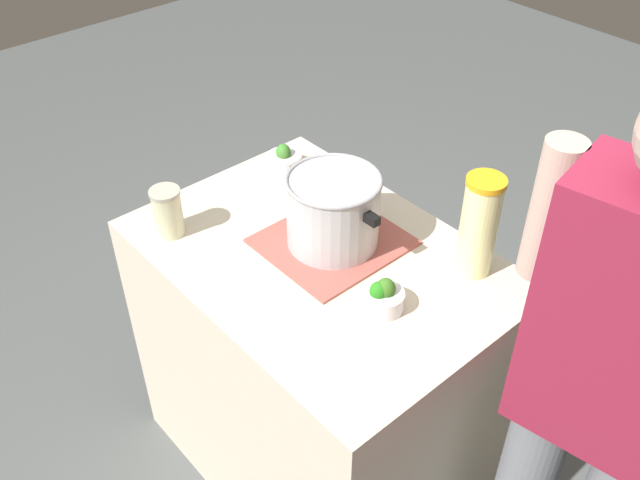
{
  "coord_description": "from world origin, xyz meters",
  "views": [
    {
      "loc": [
        1.09,
        -0.96,
        2.12
      ],
      "look_at": [
        0.0,
        0.0,
        0.95
      ],
      "focal_mm": 39.89,
      "sensor_mm": 36.0,
      "label": 1
    }
  ],
  "objects_px": {
    "mason_jar": "(168,212)",
    "person_cook": "(598,410)",
    "lemonade_pitcher": "(479,226)",
    "broccoli_bowl_center": "(383,296)",
    "cooking_pot": "(333,210)",
    "broccoli_bowl_front": "(284,159)"
  },
  "relations": [
    {
      "from": "lemonade_pitcher",
      "to": "broccoli_bowl_center",
      "type": "relative_size",
      "value": 2.77
    },
    {
      "from": "mason_jar",
      "to": "person_cook",
      "type": "relative_size",
      "value": 0.08
    },
    {
      "from": "broccoli_bowl_front",
      "to": "broccoli_bowl_center",
      "type": "bearing_deg",
      "value": -18.32
    },
    {
      "from": "mason_jar",
      "to": "lemonade_pitcher",
      "type": "bearing_deg",
      "value": 38.04
    },
    {
      "from": "broccoli_bowl_center",
      "to": "mason_jar",
      "type": "bearing_deg",
      "value": -158.99
    },
    {
      "from": "cooking_pot",
      "to": "person_cook",
      "type": "xyz_separation_m",
      "value": [
        0.79,
        0.02,
        -0.09
      ]
    },
    {
      "from": "broccoli_bowl_front",
      "to": "person_cook",
      "type": "distance_m",
      "value": 1.17
    },
    {
      "from": "cooking_pot",
      "to": "broccoli_bowl_center",
      "type": "height_order",
      "value": "cooking_pot"
    },
    {
      "from": "mason_jar",
      "to": "broccoli_bowl_center",
      "type": "xyz_separation_m",
      "value": [
        0.6,
        0.23,
        -0.03
      ]
    },
    {
      "from": "lemonade_pitcher",
      "to": "broccoli_bowl_center",
      "type": "bearing_deg",
      "value": -100.42
    },
    {
      "from": "cooking_pot",
      "to": "broccoli_bowl_center",
      "type": "xyz_separation_m",
      "value": [
        0.27,
        -0.08,
        -0.08
      ]
    },
    {
      "from": "mason_jar",
      "to": "broccoli_bowl_front",
      "type": "xyz_separation_m",
      "value": [
        -0.04,
        0.44,
        -0.04
      ]
    },
    {
      "from": "cooking_pot",
      "to": "broccoli_bowl_front",
      "type": "xyz_separation_m",
      "value": [
        -0.37,
        0.14,
        -0.08
      ]
    },
    {
      "from": "lemonade_pitcher",
      "to": "broccoli_bowl_center",
      "type": "distance_m",
      "value": 0.3
    },
    {
      "from": "broccoli_bowl_front",
      "to": "person_cook",
      "type": "xyz_separation_m",
      "value": [
        1.17,
        -0.11,
        -0.01
      ]
    },
    {
      "from": "mason_jar",
      "to": "broccoli_bowl_front",
      "type": "distance_m",
      "value": 0.45
    },
    {
      "from": "mason_jar",
      "to": "person_cook",
      "type": "distance_m",
      "value": 1.17
    },
    {
      "from": "cooking_pot",
      "to": "broccoli_bowl_front",
      "type": "relative_size",
      "value": 2.99
    },
    {
      "from": "lemonade_pitcher",
      "to": "person_cook",
      "type": "relative_size",
      "value": 0.17
    },
    {
      "from": "broccoli_bowl_center",
      "to": "person_cook",
      "type": "xyz_separation_m",
      "value": [
        0.53,
        0.1,
        -0.01
      ]
    },
    {
      "from": "lemonade_pitcher",
      "to": "mason_jar",
      "type": "distance_m",
      "value": 0.82
    },
    {
      "from": "broccoli_bowl_center",
      "to": "broccoli_bowl_front",
      "type": "bearing_deg",
      "value": 161.68
    }
  ]
}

